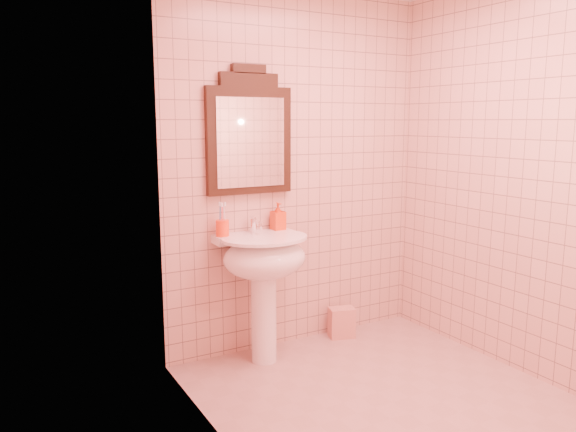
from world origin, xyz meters
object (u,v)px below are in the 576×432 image
pedestal_sink (264,266)px  soap_dispenser (278,216)px  mirror (249,135)px  towel (342,322)px  toothbrush_cup (222,228)px

pedestal_sink → soap_dispenser: bearing=39.6°
pedestal_sink → soap_dispenser: soap_dispenser is taller
mirror → towel: mirror is taller
mirror → towel: (0.70, -0.10, -1.40)m
pedestal_sink → mirror: bearing=90.0°
pedestal_sink → towel: pedestal_sink is taller
mirror → toothbrush_cup: bearing=-166.0°
towel → pedestal_sink: bearing=-171.9°
pedestal_sink → soap_dispenser: size_ratio=4.54×
pedestal_sink → toothbrush_cup: toothbrush_cup is taller
mirror → soap_dispenser: (0.19, -0.04, -0.56)m
pedestal_sink → mirror: 0.88m
soap_dispenser → towel: bearing=-7.3°
pedestal_sink → mirror: mirror is taller
toothbrush_cup → towel: toothbrush_cup is taller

